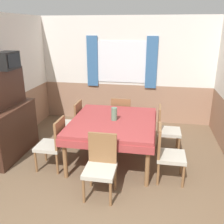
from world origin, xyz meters
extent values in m
cube|color=white|center=(0.00, 3.98, 1.77)|extent=(4.65, 0.05, 1.65)
cube|color=#9E755B|center=(0.00, 3.98, 0.47)|extent=(4.65, 0.05, 0.95)
cube|color=white|center=(-0.11, 3.95, 1.52)|extent=(1.30, 0.01, 1.00)
cube|color=#386699|center=(-0.84, 3.93, 1.52)|extent=(0.27, 0.03, 1.24)
cube|color=#386699|center=(0.62, 3.93, 1.52)|extent=(0.27, 0.03, 1.24)
cube|color=#9E755B|center=(-2.15, 1.98, 0.47)|extent=(0.05, 4.36, 0.95)
cube|color=#9E3838|center=(0.05, 1.91, 0.74)|extent=(1.47, 1.65, 0.06)
cube|color=#9E3838|center=(0.05, 1.91, 0.65)|extent=(1.50, 1.68, 0.12)
cylinder|color=brown|center=(-0.61, 1.16, 0.36)|extent=(0.07, 0.07, 0.71)
cylinder|color=brown|center=(0.70, 1.16, 0.36)|extent=(0.07, 0.07, 0.71)
cylinder|color=brown|center=(-0.61, 2.65, 0.36)|extent=(0.07, 0.07, 0.71)
cylinder|color=brown|center=(0.70, 2.65, 0.36)|extent=(0.07, 0.07, 0.71)
cylinder|color=brown|center=(1.25, 2.59, 0.19)|extent=(0.04, 0.04, 0.38)
cylinder|color=brown|center=(1.25, 2.21, 0.19)|extent=(0.04, 0.04, 0.38)
cylinder|color=brown|center=(0.87, 2.59, 0.19)|extent=(0.04, 0.04, 0.38)
cylinder|color=brown|center=(0.87, 2.21, 0.19)|extent=(0.04, 0.04, 0.38)
cube|color=#B7B2A3|center=(1.06, 2.40, 0.41)|extent=(0.44, 0.44, 0.06)
cube|color=brown|center=(0.86, 2.40, 0.68)|extent=(0.04, 0.42, 0.47)
cylinder|color=brown|center=(-1.16, 1.22, 0.19)|extent=(0.04, 0.04, 0.38)
cylinder|color=brown|center=(-1.16, 1.60, 0.19)|extent=(0.04, 0.04, 0.38)
cylinder|color=brown|center=(-0.78, 1.22, 0.19)|extent=(0.04, 0.04, 0.38)
cylinder|color=brown|center=(-0.78, 1.60, 0.19)|extent=(0.04, 0.04, 0.38)
cube|color=#B7B2A3|center=(-0.97, 1.41, 0.41)|extent=(0.44, 0.44, 0.06)
cube|color=brown|center=(-0.77, 1.41, 0.68)|extent=(0.04, 0.42, 0.47)
cylinder|color=brown|center=(1.25, 1.60, 0.19)|extent=(0.04, 0.04, 0.38)
cylinder|color=brown|center=(1.25, 1.22, 0.19)|extent=(0.04, 0.04, 0.38)
cylinder|color=brown|center=(0.87, 1.60, 0.19)|extent=(0.04, 0.04, 0.38)
cylinder|color=brown|center=(0.87, 1.22, 0.19)|extent=(0.04, 0.04, 0.38)
cube|color=#B7B2A3|center=(1.06, 1.41, 0.41)|extent=(0.44, 0.44, 0.06)
cube|color=brown|center=(0.86, 1.41, 0.68)|extent=(0.04, 0.42, 0.47)
cylinder|color=brown|center=(-0.14, 3.20, 0.19)|extent=(0.04, 0.04, 0.38)
cylinder|color=brown|center=(0.24, 3.20, 0.19)|extent=(0.04, 0.04, 0.38)
cylinder|color=brown|center=(-0.14, 2.82, 0.19)|extent=(0.04, 0.04, 0.38)
cylinder|color=brown|center=(0.24, 2.82, 0.19)|extent=(0.04, 0.04, 0.38)
cube|color=#B7B2A3|center=(0.05, 3.01, 0.41)|extent=(0.44, 0.44, 0.06)
cube|color=brown|center=(0.05, 2.81, 0.68)|extent=(0.42, 0.04, 0.47)
cylinder|color=brown|center=(0.24, 0.61, 0.19)|extent=(0.04, 0.04, 0.38)
cylinder|color=brown|center=(-0.14, 0.61, 0.19)|extent=(0.04, 0.04, 0.38)
cylinder|color=brown|center=(0.24, 0.99, 0.19)|extent=(0.04, 0.04, 0.38)
cylinder|color=brown|center=(-0.14, 0.99, 0.19)|extent=(0.04, 0.04, 0.38)
cube|color=#B7B2A3|center=(0.05, 0.80, 0.41)|extent=(0.44, 0.44, 0.06)
cube|color=brown|center=(0.05, 1.00, 0.68)|extent=(0.42, 0.04, 0.47)
cylinder|color=brown|center=(-1.16, 2.21, 0.19)|extent=(0.04, 0.04, 0.38)
cylinder|color=brown|center=(-1.16, 2.59, 0.19)|extent=(0.04, 0.04, 0.38)
cylinder|color=brown|center=(-0.78, 2.21, 0.19)|extent=(0.04, 0.04, 0.38)
cylinder|color=brown|center=(-0.78, 2.59, 0.19)|extent=(0.04, 0.04, 0.38)
cube|color=#B7B2A3|center=(-0.97, 2.40, 0.41)|extent=(0.44, 0.44, 0.06)
cube|color=brown|center=(-0.77, 2.40, 0.68)|extent=(0.04, 0.42, 0.47)
cube|color=#3D2319|center=(-1.89, 1.71, 0.48)|extent=(0.44, 1.29, 0.96)
cube|color=#4C2C1F|center=(-1.89, 1.71, 0.95)|extent=(0.46, 1.31, 0.02)
cube|color=#3D2319|center=(-1.94, 1.71, 1.29)|extent=(0.24, 1.16, 0.67)
cube|color=black|center=(-1.85, 1.85, 1.78)|extent=(0.28, 0.45, 0.31)
cube|color=black|center=(-1.71, 1.85, 1.79)|extent=(0.01, 0.37, 0.24)
cylinder|color=slate|center=(0.06, 1.91, 0.89)|extent=(0.10, 0.10, 0.23)
camera|label=1|loc=(0.77, -2.18, 2.35)|focal=40.00mm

